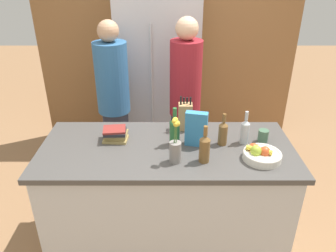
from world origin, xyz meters
TOP-DOWN VIEW (x-y plane):
  - ground_plane at (0.00, 0.00)m, footprint 14.00×14.00m
  - kitchen_island at (0.00, 0.00)m, footprint 1.86×0.81m
  - back_wall_wood at (0.00, 1.86)m, footprint 3.06×0.12m
  - refrigerator at (-0.10, 1.50)m, footprint 0.88×0.62m
  - fruit_bowl at (0.65, -0.16)m, footprint 0.26×0.26m
  - knife_block at (0.15, 0.29)m, footprint 0.11×0.09m
  - flower_vase at (0.06, -0.19)m, footprint 0.08×0.08m
  - cereal_box at (0.21, 0.03)m, footprint 0.17×0.09m
  - coffee_mug at (0.72, 0.08)m, footprint 0.08×0.11m
  - book_stack at (-0.39, 0.10)m, footprint 0.19×0.16m
  - bottle_oil at (0.58, 0.06)m, footprint 0.06×0.06m
  - bottle_vinegar at (0.41, 0.04)m, footprint 0.07×0.07m
  - bottle_wine at (0.25, -0.19)m, footprint 0.07×0.07m
  - bottle_water at (0.06, 0.04)m, footprint 0.08×0.08m
  - person_at_sink at (-0.52, 0.90)m, footprint 0.32×0.32m
  - person_in_blue at (0.17, 0.80)m, footprint 0.29×0.29m

SIDE VIEW (x-z plane):
  - ground_plane at x=0.00m, z-range 0.00..0.00m
  - kitchen_island at x=0.00m, z-range 0.00..0.93m
  - person_at_sink at x=-0.52m, z-range 0.11..1.80m
  - fruit_bowl at x=0.65m, z-range 0.92..1.03m
  - refrigerator at x=-0.10m, z-range 0.00..1.95m
  - coffee_mug at x=0.72m, z-range 0.93..1.03m
  - book_stack at x=-0.39m, z-range 0.93..1.03m
  - person_in_blue at x=0.17m, z-range 0.13..1.86m
  - bottle_vinegar at x=0.41m, z-range 0.91..1.15m
  - bottle_oil at x=0.58m, z-range 0.91..1.16m
  - bottle_wine at x=0.25m, z-range 0.90..1.17m
  - knife_block at x=0.15m, z-range 0.90..1.19m
  - flower_vase at x=0.06m, z-range 0.88..1.21m
  - bottle_water at x=0.06m, z-range 0.90..1.20m
  - cereal_box at x=0.21m, z-range 0.93..1.20m
  - back_wall_wood at x=0.00m, z-range 0.00..2.60m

